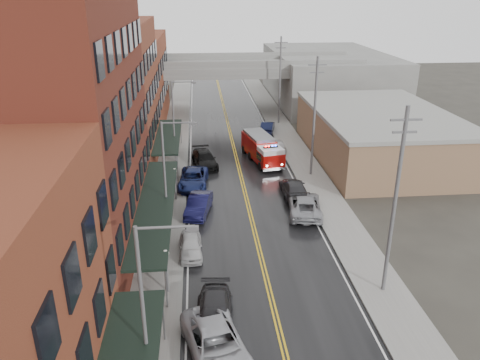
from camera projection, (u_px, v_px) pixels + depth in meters
road at (246, 198)px, 42.99m from camera, size 11.00×160.00×0.02m
sidewalk_left at (166, 200)px, 42.35m from camera, size 3.00×160.00×0.15m
sidewalk_right at (324, 194)px, 43.57m from camera, size 3.00×160.00×0.15m
curb_left at (184, 200)px, 42.49m from camera, size 0.30×160.00×0.15m
curb_right at (307, 195)px, 43.43m from camera, size 0.30×160.00×0.15m
brick_building_b at (64, 128)px, 32.02m from camera, size 9.00×20.00×18.00m
brick_building_c at (110, 96)px, 48.72m from camera, size 9.00×15.00×15.00m
brick_building_far at (132, 80)px, 65.41m from camera, size 9.00×20.00×12.00m
tan_building at (379, 136)px, 52.59m from camera, size 14.00×22.00×5.00m
right_far_block at (327, 76)px, 79.84m from camera, size 18.00×30.00×8.00m
awning_1 at (156, 204)px, 34.78m from camera, size 2.60×18.00×3.09m
awning_2 at (168, 136)px, 50.91m from camera, size 2.60×13.00×3.09m
globe_lamp_1 at (166, 262)px, 28.68m from camera, size 0.44×0.44×3.12m
globe_lamp_2 at (175, 177)px, 41.58m from camera, size 0.44×0.44×3.12m
street_lamp_0 at (148, 304)px, 20.20m from camera, size 2.64×0.22×9.00m
street_lamp_1 at (168, 171)px, 34.95m from camera, size 2.64×0.22×9.00m
street_lamp_2 at (176, 117)px, 49.70m from camera, size 2.64×0.22×9.00m
utility_pole_0 at (395, 201)px, 27.37m from camera, size 1.80×0.24×12.00m
utility_pole_1 at (314, 116)px, 45.81m from camera, size 1.80×0.24×12.00m
utility_pole_2 at (280, 79)px, 64.24m from camera, size 1.80×0.24×12.00m
overpass at (225, 74)px, 70.21m from camera, size 40.00×10.00×7.50m
fire_truck at (262, 148)px, 51.50m from camera, size 4.32×8.10×2.83m
parked_car_left_2 at (216, 344)px, 24.12m from camera, size 4.11×6.50×1.67m
parked_car_left_3 at (214, 314)px, 26.48m from camera, size 2.50×5.34×1.51m
parked_car_left_4 at (191, 246)px, 33.65m from camera, size 1.73×4.08×1.38m
parked_car_left_5 at (199, 205)px, 39.74m from camera, size 2.65×5.12×1.61m
parked_car_left_6 at (193, 179)px, 45.23m from camera, size 3.10×5.93×1.59m
parked_car_left_7 at (205, 159)px, 50.41m from camera, size 3.12×5.79×1.60m
parked_car_right_0 at (305, 205)px, 39.72m from camera, size 3.53×6.16×1.62m
parked_car_right_1 at (294, 189)px, 43.02m from camera, size 2.33×5.40×1.55m
parked_car_right_2 at (277, 145)px, 55.31m from camera, size 1.86×4.22×1.41m
parked_car_right_3 at (268, 127)px, 62.34m from camera, size 2.62×4.77×1.49m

